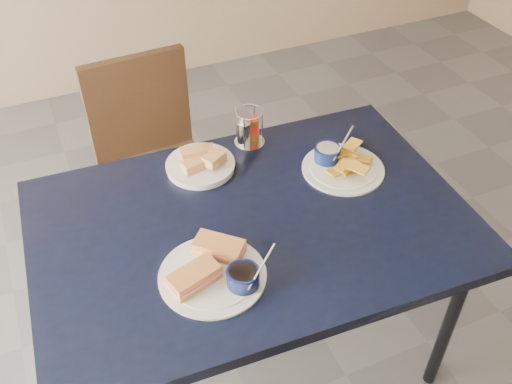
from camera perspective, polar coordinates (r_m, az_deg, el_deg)
name	(u,v)px	position (r m, az deg, el deg)	size (l,w,h in m)	color
dining_table	(252,233)	(1.79, -0.37, -4.14)	(1.37, 0.95, 0.75)	black
chair_far	(152,150)	(2.44, -10.35, 4.12)	(0.45, 0.43, 0.91)	black
sandwich_plate	(216,270)	(1.58, -4.07, -7.74)	(0.31, 0.30, 0.12)	white
plantain_plate	(339,163)	(1.95, 8.27, 2.92)	(0.28, 0.28, 0.12)	white
bread_basket	(201,163)	(1.93, -5.57, 2.88)	(0.23, 0.23, 0.07)	white
condiment_caddy	(248,130)	(2.02, -0.81, 6.22)	(0.11, 0.11, 0.14)	silver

